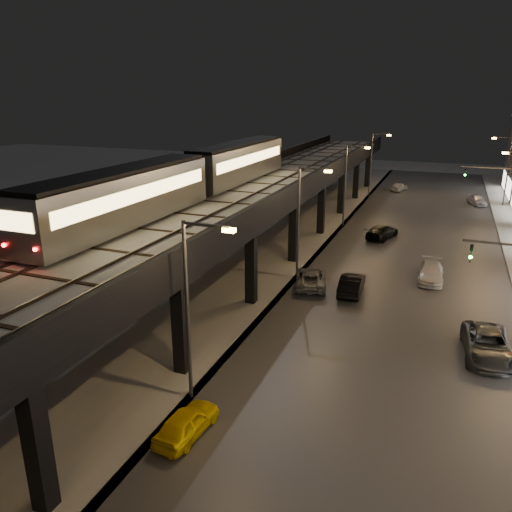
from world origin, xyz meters
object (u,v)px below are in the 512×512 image
(car_near_white, at_px, (352,285))
(car_far_white, at_px, (399,187))
(car_onc_dark, at_px, (487,346))
(car_onc_white, at_px, (431,273))
(car_taxi, at_px, (187,423))
(subway_train, at_px, (193,175))
(car_onc_red, at_px, (477,200))
(car_mid_silver, at_px, (311,279))
(car_mid_dark, at_px, (382,232))

(car_near_white, bearing_deg, car_far_white, -91.65)
(car_onc_dark, xyz_separation_m, car_onc_white, (-3.60, 11.65, -0.07))
(car_onc_white, bearing_deg, car_taxi, -112.52)
(car_far_white, bearing_deg, subway_train, 91.95)
(subway_train, bearing_deg, car_onc_red, 59.60)
(car_onc_dark, bearing_deg, car_near_white, 139.12)
(car_onc_red, bearing_deg, car_mid_silver, -125.36)
(car_taxi, relative_size, car_far_white, 0.97)
(subway_train, height_order, car_onc_dark, subway_train)
(car_near_white, relative_size, car_onc_red, 1.08)
(subway_train, xyz_separation_m, car_mid_silver, (9.37, 0.99, -7.61))
(car_far_white, xyz_separation_m, car_onc_red, (10.79, -6.66, 0.06))
(subway_train, xyz_separation_m, car_near_white, (12.58, 0.72, -7.56))
(car_taxi, height_order, car_mid_silver, car_mid_silver)
(car_mid_dark, distance_m, car_onc_white, 12.22)
(car_taxi, xyz_separation_m, car_mid_silver, (0.36, 19.09, 0.06))
(car_taxi, bearing_deg, car_onc_red, -98.63)
(car_far_white, bearing_deg, car_near_white, 107.83)
(car_taxi, distance_m, car_onc_red, 57.56)
(car_onc_dark, bearing_deg, car_onc_red, 84.75)
(car_taxi, distance_m, car_mid_dark, 35.01)
(car_taxi, height_order, car_onc_white, car_onc_white)
(car_taxi, height_order, car_near_white, car_near_white)
(car_near_white, xyz_separation_m, car_mid_dark, (0.05, 16.00, -0.03))
(car_taxi, xyz_separation_m, car_onc_red, (13.24, 56.02, 0.08))
(car_mid_dark, height_order, car_onc_white, car_mid_dark)
(car_near_white, xyz_separation_m, car_onc_red, (9.67, 37.20, -0.03))
(car_mid_silver, height_order, car_onc_white, car_mid_silver)
(car_onc_dark, bearing_deg, subway_train, 160.29)
(car_taxi, height_order, car_onc_red, car_onc_red)
(car_onc_white, relative_size, car_onc_red, 1.12)
(car_taxi, relative_size, car_onc_red, 0.88)
(car_mid_silver, distance_m, car_onc_red, 39.11)
(subway_train, height_order, car_onc_white, subway_train)
(car_taxi, distance_m, car_onc_white, 25.44)
(car_taxi, xyz_separation_m, car_mid_dark, (3.62, 34.82, 0.09))
(subway_train, distance_m, car_mid_silver, 12.11)
(subway_train, bearing_deg, car_mid_dark, 52.94)
(subway_train, distance_m, car_far_white, 46.66)
(car_mid_dark, height_order, car_onc_dark, car_onc_dark)
(subway_train, bearing_deg, car_onc_dark, -15.38)
(car_mid_silver, distance_m, car_onc_white, 9.80)
(car_mid_silver, bearing_deg, car_near_white, 160.90)
(car_onc_dark, bearing_deg, car_mid_dark, 107.16)
(car_mid_dark, bearing_deg, car_taxi, 99.86)
(car_taxi, distance_m, car_far_white, 62.72)
(subway_train, height_order, car_mid_silver, subway_train)
(car_mid_dark, height_order, car_onc_red, car_mid_dark)
(subway_train, height_order, car_onc_red, subway_train)
(car_onc_white, distance_m, car_onc_red, 32.49)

